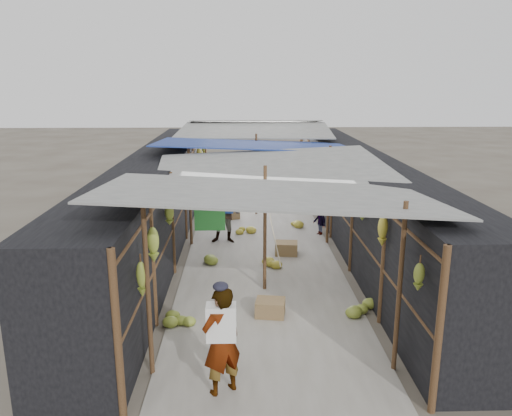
{
  "coord_description": "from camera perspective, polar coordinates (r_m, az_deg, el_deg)",
  "views": [
    {
      "loc": [
        -0.45,
        -6.59,
        4.21
      ],
      "look_at": [
        -0.12,
        4.95,
        1.25
      ],
      "focal_mm": 35.0,
      "sensor_mm": 36.0,
      "label": 1
    }
  ],
  "objects": [
    {
      "name": "vendor_elderly",
      "position": [
        6.99,
        -3.95,
        -14.95
      ],
      "size": [
        0.69,
        0.63,
        1.58
      ],
      "primitive_type": "imported",
      "rotation": [
        0.0,
        0.0,
        3.71
      ],
      "color": "white",
      "rests_on": "ground"
    },
    {
      "name": "ground",
      "position": [
        7.83,
        2.04,
        -18.14
      ],
      "size": [
        80.0,
        80.0,
        0.0
      ],
      "primitive_type": "plane",
      "color": "#6B6356",
      "rests_on": "ground"
    },
    {
      "name": "shopper_blue",
      "position": [
        13.16,
        -3.49,
        -0.65
      ],
      "size": [
        0.83,
        0.68,
        1.6
      ],
      "primitive_type": "imported",
      "rotation": [
        0.0,
        0.0,
        -0.09
      ],
      "color": "navy",
      "rests_on": "ground"
    },
    {
      "name": "crate_back",
      "position": [
        15.6,
        -2.85,
        -0.73
      ],
      "size": [
        0.56,
        0.51,
        0.3
      ],
      "primitive_type": "cube",
      "rotation": [
        0.0,
        0.0,
        0.34
      ],
      "color": "olive",
      "rests_on": "ground"
    },
    {
      "name": "stall_right",
      "position": [
        13.8,
        11.61,
        1.28
      ],
      "size": [
        1.4,
        15.0,
        2.3
      ],
      "primitive_type": "cube",
      "color": "black",
      "rests_on": "ground"
    },
    {
      "name": "crate_mid",
      "position": [
        12.42,
        3.5,
        -4.65
      ],
      "size": [
        0.59,
        0.5,
        0.33
      ],
      "primitive_type": "cube",
      "rotation": [
        0.0,
        0.0,
        -0.11
      ],
      "color": "olive",
      "rests_on": "ground"
    },
    {
      "name": "black_basin",
      "position": [
        17.37,
        3.69,
        0.64
      ],
      "size": [
        0.61,
        0.61,
        0.18
      ],
      "primitive_type": "cylinder",
      "color": "black",
      "rests_on": "ground"
    },
    {
      "name": "crate_near",
      "position": [
        9.32,
        1.64,
        -11.37
      ],
      "size": [
        0.59,
        0.5,
        0.32
      ],
      "primitive_type": "cube",
      "rotation": [
        0.0,
        0.0,
        -0.16
      ],
      "color": "olive",
      "rests_on": "ground"
    },
    {
      "name": "floor_bananas",
      "position": [
        13.31,
        0.33,
        -3.34
      ],
      "size": [
        4.04,
        9.93,
        0.36
      ],
      "color": "#9E9228",
      "rests_on": "ground"
    },
    {
      "name": "vendor_seated",
      "position": [
        14.0,
        7.27,
        -1.39
      ],
      "size": [
        0.51,
        0.64,
        0.86
      ],
      "primitive_type": "imported",
      "rotation": [
        0.0,
        0.0,
        -1.17
      ],
      "color": "#443E3B",
      "rests_on": "ground"
    },
    {
      "name": "hanging_bananas",
      "position": [
        13.02,
        0.28,
        3.12
      ],
      "size": [
        3.95,
        13.83,
        0.86
      ],
      "color": "olive",
      "rests_on": "ground"
    },
    {
      "name": "stall_left",
      "position": [
        13.63,
        -11.09,
        1.14
      ],
      "size": [
        1.4,
        15.0,
        2.3
      ],
      "primitive_type": "cube",
      "color": "black",
      "rests_on": "ground"
    },
    {
      "name": "aisle_slab",
      "position": [
        13.75,
        0.33,
        -3.4
      ],
      "size": [
        3.6,
        16.0,
        0.02
      ],
      "primitive_type": "cube",
      "color": "#9E998E",
      "rests_on": "ground"
    },
    {
      "name": "market_canopy",
      "position": [
        13.55,
        0.41,
        6.75
      ],
      "size": [
        5.62,
        15.2,
        2.77
      ],
      "color": "brown",
      "rests_on": "ground"
    }
  ]
}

